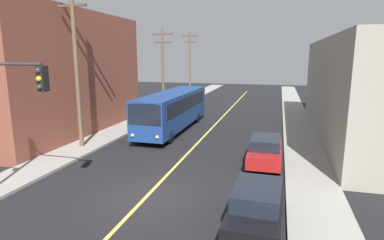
# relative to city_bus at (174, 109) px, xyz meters

# --- Properties ---
(ground_plane) EXTENTS (120.00, 120.00, 0.00)m
(ground_plane) POSITION_rel_city_bus_xyz_m (3.01, -12.79, -1.82)
(ground_plane) COLOR black
(sidewalk_left) EXTENTS (2.50, 90.00, 0.15)m
(sidewalk_left) POSITION_rel_city_bus_xyz_m (-4.24, -2.79, -1.74)
(sidewalk_left) COLOR gray
(sidewalk_left) RESTS_ON ground
(sidewalk_right) EXTENTS (2.50, 90.00, 0.15)m
(sidewalk_right) POSITION_rel_city_bus_xyz_m (10.26, -2.79, -1.74)
(sidewalk_right) COLOR gray
(sidewalk_right) RESTS_ON ground
(lane_stripe_center) EXTENTS (0.16, 60.00, 0.01)m
(lane_stripe_center) POSITION_rel_city_bus_xyz_m (3.01, 2.21, -1.81)
(lane_stripe_center) COLOR #D8CC4C
(lane_stripe_center) RESTS_ON ground
(building_left_brick) EXTENTS (10.00, 16.30, 9.58)m
(building_left_brick) POSITION_rel_city_bus_xyz_m (-10.49, -3.16, 2.97)
(building_left_brick) COLOR brown
(building_left_brick) RESTS_ON ground
(city_bus) EXTENTS (2.62, 12.17, 3.20)m
(city_bus) POSITION_rel_city_bus_xyz_m (0.00, 0.00, 0.00)
(city_bus) COLOR navy
(city_bus) RESTS_ON ground
(parked_car_black) EXTENTS (1.97, 4.47, 1.62)m
(parked_car_black) POSITION_rel_city_bus_xyz_m (7.91, -14.21, -0.98)
(parked_car_black) COLOR black
(parked_car_black) RESTS_ON ground
(parked_car_red) EXTENTS (1.84, 4.41, 1.62)m
(parked_car_red) POSITION_rel_city_bus_xyz_m (7.88, -6.98, -0.98)
(parked_car_red) COLOR maroon
(parked_car_red) RESTS_ON ground
(utility_pole_near) EXTENTS (2.40, 0.28, 10.63)m
(utility_pole_near) POSITION_rel_city_bus_xyz_m (-4.30, -6.88, 4.16)
(utility_pole_near) COLOR brown
(utility_pole_near) RESTS_ON sidewalk_left
(utility_pole_mid) EXTENTS (2.40, 0.28, 9.03)m
(utility_pole_mid) POSITION_rel_city_bus_xyz_m (-4.39, 9.38, 3.33)
(utility_pole_mid) COLOR brown
(utility_pole_mid) RESTS_ON sidewalk_left
(utility_pole_far) EXTENTS (2.40, 0.28, 9.59)m
(utility_pole_far) POSITION_rel_city_bus_xyz_m (-4.63, 21.65, 3.62)
(utility_pole_far) COLOR brown
(utility_pole_far) RESTS_ON sidewalk_left
(traffic_signal_left_corner) EXTENTS (3.75, 0.48, 6.00)m
(traffic_signal_left_corner) POSITION_rel_city_bus_xyz_m (-2.40, -14.60, 2.49)
(traffic_signal_left_corner) COLOR #2D2D33
(traffic_signal_left_corner) RESTS_ON sidewalk_left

